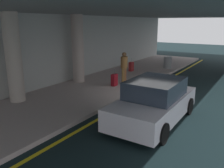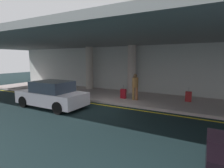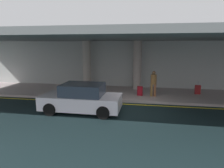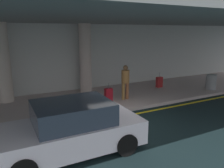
{
  "view_description": "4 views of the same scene",
  "coord_description": "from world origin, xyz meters",
  "px_view_note": "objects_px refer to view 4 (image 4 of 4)",
  "views": [
    {
      "loc": [
        -9.96,
        -4.07,
        3.4
      ],
      "look_at": [
        -1.55,
        1.31,
        0.8
      ],
      "focal_mm": 38.15,
      "sensor_mm": 36.0,
      "label": 1
    },
    {
      "loc": [
        5.2,
        -8.07,
        2.71
      ],
      "look_at": [
        -0.72,
        2.68,
        1.0
      ],
      "focal_mm": 28.17,
      "sensor_mm": 36.0,
      "label": 2
    },
    {
      "loc": [
        0.68,
        -10.57,
        3.4
      ],
      "look_at": [
        -1.61,
        2.55,
        0.83
      ],
      "focal_mm": 31.52,
      "sensor_mm": 36.0,
      "label": 3
    },
    {
      "loc": [
        -4.22,
        -6.83,
        3.4
      ],
      "look_at": [
        0.06,
        1.51,
        1.19
      ],
      "focal_mm": 36.0,
      "sensor_mm": 36.0,
      "label": 4
    }
  ],
  "objects_px": {
    "suitcase_upright_secondary": "(109,95)",
    "trash_bin_steel": "(211,82)",
    "traveler_with_luggage": "(125,80)",
    "suitcase_upright_primary": "(159,82)",
    "car_white": "(71,129)",
    "support_column_far_left": "(3,63)",
    "support_column_left_mid": "(85,59)"
  },
  "relations": [
    {
      "from": "support_column_far_left",
      "to": "trash_bin_steel",
      "type": "distance_m",
      "value": 11.01
    },
    {
      "from": "support_column_far_left",
      "to": "suitcase_upright_primary",
      "type": "distance_m",
      "value": 8.42
    },
    {
      "from": "traveler_with_luggage",
      "to": "suitcase_upright_primary",
      "type": "distance_m",
      "value": 3.32
    },
    {
      "from": "support_column_left_mid",
      "to": "traveler_with_luggage",
      "type": "height_order",
      "value": "support_column_left_mid"
    },
    {
      "from": "trash_bin_steel",
      "to": "car_white",
      "type": "bearing_deg",
      "value": -162.95
    },
    {
      "from": "suitcase_upright_secondary",
      "to": "trash_bin_steel",
      "type": "distance_m",
      "value": 6.27
    },
    {
      "from": "traveler_with_luggage",
      "to": "trash_bin_steel",
      "type": "bearing_deg",
      "value": -57.9
    },
    {
      "from": "car_white",
      "to": "suitcase_upright_secondary",
      "type": "relative_size",
      "value": 4.56
    },
    {
      "from": "suitcase_upright_secondary",
      "to": "trash_bin_steel",
      "type": "height_order",
      "value": "suitcase_upright_secondary"
    },
    {
      "from": "car_white",
      "to": "suitcase_upright_secondary",
      "type": "xyz_separation_m",
      "value": [
        2.9,
        3.44,
        -0.25
      ]
    },
    {
      "from": "support_column_far_left",
      "to": "support_column_left_mid",
      "type": "bearing_deg",
      "value": 0.0
    },
    {
      "from": "trash_bin_steel",
      "to": "suitcase_upright_primary",
      "type": "bearing_deg",
      "value": 143.57
    },
    {
      "from": "support_column_far_left",
      "to": "car_white",
      "type": "distance_m",
      "value": 5.92
    },
    {
      "from": "suitcase_upright_secondary",
      "to": "support_column_far_left",
      "type": "bearing_deg",
      "value": 173.09
    },
    {
      "from": "car_white",
      "to": "suitcase_upright_primary",
      "type": "distance_m",
      "value": 8.17
    },
    {
      "from": "support_column_left_mid",
      "to": "suitcase_upright_primary",
      "type": "distance_m",
      "value": 4.61
    },
    {
      "from": "car_white",
      "to": "suitcase_upright_primary",
      "type": "bearing_deg",
      "value": -142.37
    },
    {
      "from": "trash_bin_steel",
      "to": "support_column_far_left",
      "type": "bearing_deg",
      "value": 165.14
    },
    {
      "from": "suitcase_upright_primary",
      "to": "traveler_with_luggage",
      "type": "bearing_deg",
      "value": -176.64
    },
    {
      "from": "suitcase_upright_primary",
      "to": "trash_bin_steel",
      "type": "xyz_separation_m",
      "value": [
        2.34,
        -1.73,
        0.11
      ]
    },
    {
      "from": "traveler_with_luggage",
      "to": "suitcase_upright_secondary",
      "type": "relative_size",
      "value": 1.87
    },
    {
      "from": "support_column_far_left",
      "to": "support_column_left_mid",
      "type": "distance_m",
      "value": 4.0
    },
    {
      "from": "suitcase_upright_primary",
      "to": "suitcase_upright_secondary",
      "type": "relative_size",
      "value": 1.0
    },
    {
      "from": "suitcase_upright_secondary",
      "to": "car_white",
      "type": "bearing_deg",
      "value": -110.39
    },
    {
      "from": "suitcase_upright_secondary",
      "to": "traveler_with_luggage",
      "type": "bearing_deg",
      "value": 13.73
    },
    {
      "from": "traveler_with_luggage",
      "to": "suitcase_upright_secondary",
      "type": "xyz_separation_m",
      "value": [
        -0.86,
        0.09,
        -0.65
      ]
    },
    {
      "from": "car_white",
      "to": "traveler_with_luggage",
      "type": "distance_m",
      "value": 5.05
    },
    {
      "from": "support_column_left_mid",
      "to": "car_white",
      "type": "distance_m",
      "value": 6.3
    },
    {
      "from": "traveler_with_luggage",
      "to": "suitcase_upright_primary",
      "type": "relative_size",
      "value": 1.87
    },
    {
      "from": "car_white",
      "to": "traveler_with_luggage",
      "type": "relative_size",
      "value": 2.44
    },
    {
      "from": "car_white",
      "to": "traveler_with_luggage",
      "type": "height_order",
      "value": "traveler_with_luggage"
    },
    {
      "from": "car_white",
      "to": "trash_bin_steel",
      "type": "relative_size",
      "value": 4.82
    }
  ]
}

